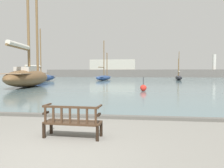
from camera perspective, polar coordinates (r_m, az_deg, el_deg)
ground_plane at (r=5.34m, az=-15.19°, el=-17.17°), size 160.00×160.00×0.00m
harbor_water at (r=48.68m, az=5.18°, el=1.19°), size 100.00×80.00×0.08m
quay_edge_kerb at (r=8.87m, az=-5.47°, el=-8.39°), size 40.00×0.30×0.12m
park_bench at (r=6.29m, az=-10.30°, el=-9.48°), size 1.62×0.59×0.92m
sailboat_nearest_starboard at (r=40.24m, az=-18.28°, el=1.70°), size 3.63×8.51×9.20m
sailboat_far_starboard at (r=27.32m, az=-21.01°, el=2.07°), size 4.40×11.08×13.56m
sailboat_centre_channel at (r=46.16m, az=17.02°, el=1.66°), size 1.74×5.71×5.78m
sailboat_outer_port at (r=43.78m, az=-2.17°, el=1.80°), size 3.08×7.64×7.90m
channel_buoy at (r=19.78m, az=8.19°, el=-1.00°), size 0.57×0.57×1.27m
far_breakwater at (r=67.00m, az=4.81°, el=3.29°), size 54.94×2.40×6.76m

